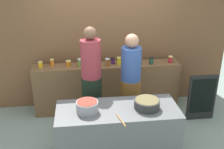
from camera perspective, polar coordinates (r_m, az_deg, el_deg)
name	(u,v)px	position (r m, az deg, el deg)	size (l,w,h in m)	color
ground	(115,143)	(4.51, 0.56, -14.14)	(12.00, 12.00, 0.00)	gray
storefront_wall	(105,29)	(5.17, -1.50, 9.42)	(4.80, 0.12, 3.00)	brown
display_shelf	(107,87)	(5.20, -1.00, -2.70)	(2.70, 0.36, 0.92)	brown
prep_table	(117,133)	(4.03, 1.15, -12.13)	(1.70, 0.70, 0.81)	#545658
preserve_jar_0	(41,65)	(5.03, -14.66, 2.02)	(0.08, 0.08, 0.11)	gold
preserve_jar_1	(52,62)	(5.05, -12.35, 2.46)	(0.07, 0.07, 0.13)	orange
preserve_jar_2	(68,63)	(5.00, -9.07, 2.33)	(0.09, 0.09, 0.10)	#CA6414
preserve_jar_3	(80,63)	(4.93, -6.66, 2.46)	(0.08, 0.08, 0.15)	olive
preserve_jar_4	(94,62)	(4.95, -3.84, 2.62)	(0.07, 0.07, 0.15)	#4E1255
preserve_jar_5	(107,62)	(4.92, -0.99, 2.53)	(0.08, 0.08, 0.14)	brown
preserve_jar_6	(113,61)	(5.04, 0.20, 2.87)	(0.07, 0.07, 0.12)	#3D1A53
preserve_jar_7	(119,61)	(5.01, 1.46, 2.86)	(0.08, 0.08, 0.14)	gold
preserve_jar_8	(128,60)	(5.06, 3.36, 2.99)	(0.07, 0.07, 0.13)	#2B4D21
preserve_jar_9	(140,60)	(5.09, 5.78, 3.01)	(0.08, 0.08, 0.12)	#46205E
preserve_jar_10	(151,61)	(5.08, 8.19, 2.86)	(0.09, 0.09, 0.13)	#234433
preserve_jar_11	(170,59)	(5.21, 12.06, 3.11)	(0.08, 0.08, 0.13)	#A52026
cooking_pot_left	(87,107)	(3.71, -5.18, -6.69)	(0.30, 0.30, 0.16)	gray
cooking_pot_center	(147,104)	(3.82, 7.27, -6.10)	(0.35, 0.35, 0.13)	#2D2D2D
wooden_spoon	(121,120)	(3.54, 1.87, -9.51)	(0.02, 0.02, 0.30)	#9E703D
cook_with_tongs	(92,87)	(4.40, -4.25, -2.52)	(0.33, 0.33, 1.80)	black
cook_in_cap	(130,87)	(4.53, 3.87, -2.64)	(0.33, 0.33, 1.66)	brown
chalkboard_sign	(202,98)	(5.14, 18.19, -4.58)	(0.51, 0.05, 0.87)	black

